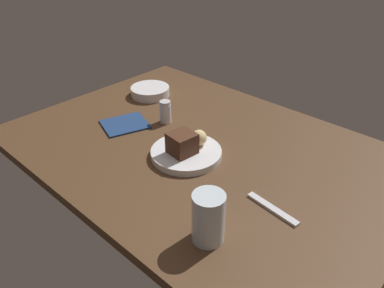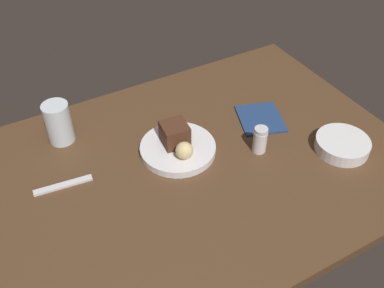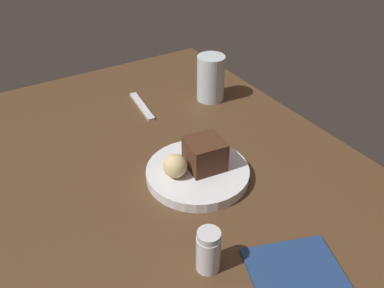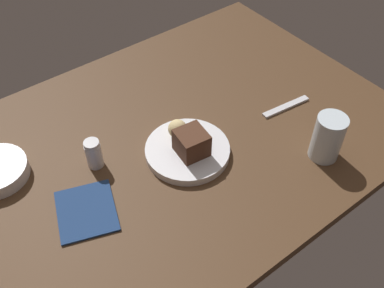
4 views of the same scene
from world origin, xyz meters
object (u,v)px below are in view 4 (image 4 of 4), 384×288
(bread_roll, at_px, (178,129))
(salt_shaker, at_px, (94,154))
(chocolate_cake_slice, at_px, (193,142))
(water_glass, at_px, (328,138))
(dessert_plate, at_px, (187,151))
(folded_napkin, at_px, (86,211))
(dessert_spoon, at_px, (286,107))

(bread_roll, height_order, salt_shaker, salt_shaker)
(bread_roll, bearing_deg, chocolate_cake_slice, -91.57)
(water_glass, bearing_deg, bread_roll, 135.34)
(salt_shaker, bearing_deg, chocolate_cake_slice, -31.16)
(dessert_plate, distance_m, folded_napkin, 0.28)
(chocolate_cake_slice, bearing_deg, bread_roll, 88.43)
(chocolate_cake_slice, bearing_deg, dessert_spoon, -2.02)
(salt_shaker, height_order, folded_napkin, salt_shaker)
(dessert_spoon, bearing_deg, folded_napkin, -175.69)
(salt_shaker, distance_m, folded_napkin, 0.14)
(dessert_spoon, bearing_deg, chocolate_cake_slice, -175.42)
(bread_roll, bearing_deg, folded_napkin, -169.76)
(dessert_plate, xyz_separation_m, bread_roll, (0.01, 0.05, 0.03))
(bread_roll, xyz_separation_m, folded_napkin, (-0.29, -0.05, -0.04))
(dessert_plate, distance_m, salt_shaker, 0.23)
(salt_shaker, xyz_separation_m, folded_napkin, (-0.09, -0.11, -0.04))
(chocolate_cake_slice, bearing_deg, folded_napkin, 177.42)
(dessert_plate, bearing_deg, dessert_spoon, -4.98)
(dessert_spoon, bearing_deg, salt_shaker, 172.08)
(dessert_spoon, distance_m, folded_napkin, 0.60)
(dessert_plate, relative_size, dessert_spoon, 1.41)
(salt_shaker, bearing_deg, water_glass, -34.03)
(chocolate_cake_slice, xyz_separation_m, salt_shaker, (-0.20, 0.12, -0.01))
(dessert_plate, height_order, bread_roll, bread_roll)
(water_glass, relative_size, folded_napkin, 0.84)
(salt_shaker, xyz_separation_m, water_glass, (0.47, -0.31, 0.02))
(bread_roll, height_order, dessert_spoon, bread_roll)
(dessert_plate, bearing_deg, folded_napkin, -179.24)
(dessert_plate, height_order, dessert_spoon, dessert_plate)
(dessert_spoon, height_order, folded_napkin, dessert_spoon)
(dessert_plate, relative_size, bread_roll, 4.39)
(bread_roll, relative_size, salt_shaker, 0.61)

